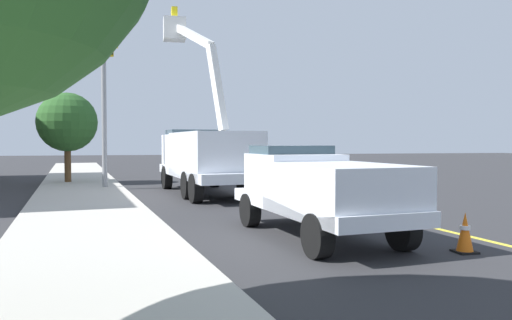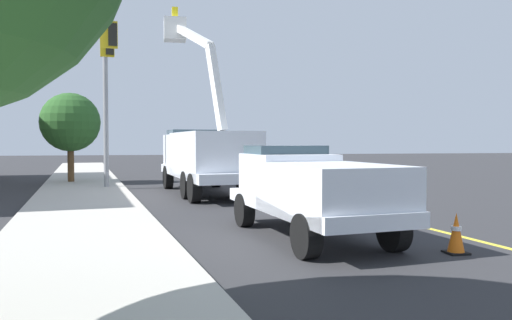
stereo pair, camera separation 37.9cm
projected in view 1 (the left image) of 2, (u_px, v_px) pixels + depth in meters
ground at (278, 191)px, 21.85m from camera, size 120.00×120.00×0.00m
sidewalk_far_side at (83, 196)px, 19.04m from camera, size 59.95×11.50×0.12m
lane_centre_stripe at (278, 190)px, 21.85m from camera, size 49.58×6.77×0.01m
utility_bucket_truck at (205, 154)px, 20.50m from camera, size 8.46×3.56×7.70m
service_pickup_truck at (318, 188)px, 11.16m from camera, size 5.83×2.82×2.06m
passing_minivan at (266, 161)px, 29.58m from camera, size 5.01×2.52×1.69m
traffic_cone_leading at (465, 233)px, 9.64m from camera, size 0.40×0.40×0.79m
traffic_cone_mid_front at (327, 200)px, 15.22m from camera, size 0.40×0.40×0.72m
traffic_cone_mid_rear at (264, 186)px, 20.32m from camera, size 0.40×0.40×0.73m
traffic_cone_trailing at (220, 176)px, 25.28m from camera, size 0.40×0.40×0.81m
traffic_signal_mast at (106, 72)px, 20.85m from camera, size 5.09×0.93×7.64m
street_tree_right at (67, 122)px, 25.05m from camera, size 2.97×2.97×4.62m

